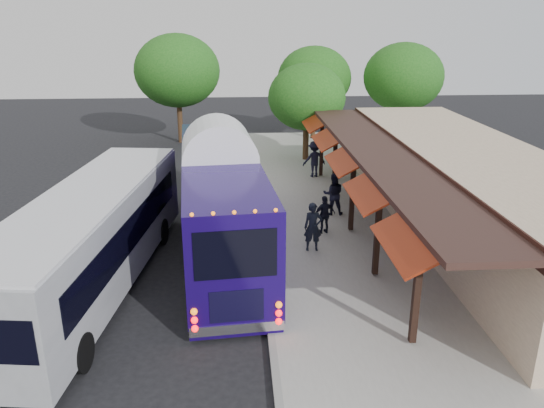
# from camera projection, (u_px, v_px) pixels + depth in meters

# --- Properties ---
(ground) EXTENTS (90.00, 90.00, 0.00)m
(ground) POSITION_uv_depth(u_px,v_px,m) (263.00, 283.00, 17.79)
(ground) COLOR black
(ground) RESTS_ON ground
(sidewalk) EXTENTS (10.00, 40.00, 0.15)m
(sidewalk) POSITION_uv_depth(u_px,v_px,m) (379.00, 232.00, 21.84)
(sidewalk) COLOR #9E9B93
(sidewalk) RESTS_ON ground
(curb) EXTENTS (0.20, 40.00, 0.16)m
(curb) POSITION_uv_depth(u_px,v_px,m) (260.00, 235.00, 21.54)
(curb) COLOR gray
(curb) RESTS_ON ground
(station_shelter) EXTENTS (8.15, 20.00, 3.60)m
(station_shelter) POSITION_uv_depth(u_px,v_px,m) (464.00, 189.00, 21.47)
(station_shelter) COLOR tan
(station_shelter) RESTS_ON ground
(coach_bus) EXTENTS (3.77, 12.70, 4.01)m
(coach_bus) POSITION_uv_depth(u_px,v_px,m) (220.00, 197.00, 19.59)
(coach_bus) COLOR #170751
(coach_bus) RESTS_ON ground
(city_bus) EXTENTS (4.13, 12.50, 3.30)m
(city_bus) POSITION_uv_depth(u_px,v_px,m) (92.00, 237.00, 16.88)
(city_bus) COLOR gray
(city_bus) RESTS_ON ground
(ped_a) EXTENTS (0.69, 0.46, 1.85)m
(ped_a) POSITION_uv_depth(u_px,v_px,m) (313.00, 227.00, 19.67)
(ped_a) COLOR black
(ped_a) RESTS_ON sidewalk
(ped_b) EXTENTS (0.99, 0.81, 1.88)m
(ped_b) POSITION_uv_depth(u_px,v_px,m) (333.00, 194.00, 23.33)
(ped_b) COLOR black
(ped_b) RESTS_ON sidewalk
(ped_c) EXTENTS (0.99, 0.61, 1.57)m
(ped_c) POSITION_uv_depth(u_px,v_px,m) (325.00, 215.00, 21.32)
(ped_c) COLOR black
(ped_c) RESTS_ON sidewalk
(ped_d) EXTENTS (1.41, 0.99, 1.98)m
(ped_d) POSITION_uv_depth(u_px,v_px,m) (314.00, 159.00, 28.96)
(ped_d) COLOR black
(ped_d) RESTS_ON sidewalk
(sign_board) EXTENTS (0.12, 0.45, 1.00)m
(sign_board) POSITION_uv_depth(u_px,v_px,m) (416.00, 293.00, 15.47)
(sign_board) COLOR black
(sign_board) RESTS_ON sidewalk
(tree_left) EXTENTS (4.65, 4.65, 5.95)m
(tree_left) POSITION_uv_depth(u_px,v_px,m) (307.00, 97.00, 31.67)
(tree_left) COLOR #382314
(tree_left) RESTS_ON ground
(tree_mid) EXTENTS (5.20, 5.20, 6.66)m
(tree_mid) POSITION_uv_depth(u_px,v_px,m) (314.00, 78.00, 37.33)
(tree_mid) COLOR #382314
(tree_mid) RESTS_ON ground
(tree_right) EXTENTS (5.43, 5.43, 6.95)m
(tree_right) POSITION_uv_depth(u_px,v_px,m) (404.00, 77.00, 36.17)
(tree_right) COLOR #382314
(tree_right) RESTS_ON ground
(tree_far) EXTENTS (5.87, 5.87, 7.52)m
(tree_far) POSITION_uv_depth(u_px,v_px,m) (177.00, 71.00, 36.44)
(tree_far) COLOR #382314
(tree_far) RESTS_ON ground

